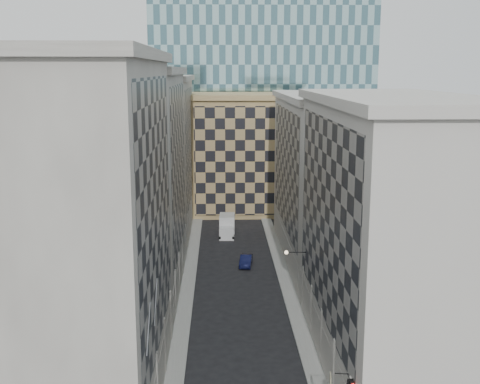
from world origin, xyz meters
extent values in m
cube|color=gray|center=(-5.25, 30.00, 0.07)|extent=(1.50, 100.00, 0.15)
cube|color=gray|center=(5.25, 30.00, 0.07)|extent=(1.50, 100.00, 0.15)
cube|color=gray|center=(-11.00, 11.00, 11.50)|extent=(10.00, 22.00, 23.00)
cube|color=gray|center=(-6.12, 11.00, 13.00)|extent=(0.25, 19.36, 18.00)
cube|color=gray|center=(-6.20, 11.00, 1.60)|extent=(0.45, 21.12, 3.20)
cube|color=gray|center=(-11.00, 11.00, 23.35)|extent=(10.80, 22.80, 0.70)
cylinder|color=gray|center=(-6.35, 8.25, 2.20)|extent=(0.90, 0.90, 4.40)
cylinder|color=gray|center=(-6.35, 13.75, 2.20)|extent=(0.90, 0.90, 4.40)
cylinder|color=gray|center=(-6.35, 19.25, 2.20)|extent=(0.90, 0.90, 4.40)
cube|color=gray|center=(-11.00, 33.00, 11.00)|extent=(10.00, 22.00, 22.00)
cube|color=gray|center=(-6.12, 33.00, 12.50)|extent=(0.25, 19.36, 17.00)
cube|color=gray|center=(-6.20, 33.00, 1.60)|extent=(0.45, 21.12, 3.20)
cube|color=gray|center=(-11.00, 33.00, 22.35)|extent=(10.80, 22.80, 0.70)
cylinder|color=gray|center=(-6.35, 24.75, 2.20)|extent=(0.90, 0.90, 4.40)
cylinder|color=gray|center=(-6.35, 30.25, 2.20)|extent=(0.90, 0.90, 4.40)
cylinder|color=gray|center=(-6.35, 35.75, 2.20)|extent=(0.90, 0.90, 4.40)
cylinder|color=gray|center=(-6.35, 41.25, 2.20)|extent=(0.90, 0.90, 4.40)
cube|color=gray|center=(-11.00, 55.00, 10.50)|extent=(10.00, 22.00, 21.00)
cube|color=gray|center=(-6.12, 55.00, 12.00)|extent=(0.25, 19.36, 16.00)
cube|color=gray|center=(-6.20, 55.00, 1.60)|extent=(0.45, 21.12, 3.20)
cube|color=gray|center=(-11.00, 55.00, 21.35)|extent=(10.80, 22.80, 0.70)
cylinder|color=gray|center=(-6.35, 46.75, 2.20)|extent=(0.90, 0.90, 4.40)
cylinder|color=gray|center=(-6.35, 52.25, 2.20)|extent=(0.90, 0.90, 4.40)
cylinder|color=gray|center=(-6.35, 57.75, 2.20)|extent=(0.90, 0.90, 4.40)
cylinder|color=gray|center=(-6.35, 63.25, 2.20)|extent=(0.90, 0.90, 4.40)
cube|color=beige|center=(11.00, 15.00, 10.00)|extent=(10.00, 26.00, 20.00)
cube|color=gray|center=(6.12, 15.00, 11.50)|extent=(0.25, 22.88, 15.00)
cube|color=beige|center=(6.20, 15.00, 1.60)|extent=(0.45, 24.96, 3.20)
cube|color=beige|center=(11.00, 15.00, 20.35)|extent=(10.80, 26.80, 0.70)
cylinder|color=beige|center=(6.35, 9.80, 2.20)|extent=(0.90, 0.90, 4.40)
cylinder|color=beige|center=(6.35, 15.00, 2.20)|extent=(0.90, 0.90, 4.40)
cylinder|color=beige|center=(6.35, 20.20, 2.20)|extent=(0.90, 0.90, 4.40)
cylinder|color=beige|center=(6.35, 25.40, 2.20)|extent=(0.90, 0.90, 4.40)
cube|color=beige|center=(11.00, 42.00, 9.50)|extent=(10.00, 28.00, 19.00)
cube|color=gray|center=(6.12, 42.00, 11.00)|extent=(0.25, 24.64, 14.00)
cube|color=beige|center=(6.20, 42.00, 1.60)|extent=(0.45, 26.88, 3.20)
cube|color=beige|center=(11.00, 42.00, 19.35)|extent=(10.80, 28.80, 0.70)
cube|color=#9C7A52|center=(2.00, 68.00, 9.00)|extent=(16.00, 14.00, 18.00)
cube|color=tan|center=(2.00, 60.90, 9.00)|extent=(15.20, 0.25, 16.50)
cube|color=#9C7A52|center=(2.00, 68.00, 18.40)|extent=(16.80, 14.80, 0.80)
cube|color=#302A25|center=(0.00, 82.00, 14.00)|extent=(6.00, 6.00, 28.00)
cube|color=#302A25|center=(0.00, 82.00, 28.70)|extent=(7.00, 7.00, 1.40)
cylinder|color=gray|center=(-5.90, 4.00, 8.00)|extent=(0.10, 2.33, 2.33)
cylinder|color=gray|center=(-5.90, 8.00, 8.00)|extent=(0.10, 2.33, 2.33)
cylinder|color=black|center=(5.10, 24.00, 6.20)|extent=(1.80, 0.08, 0.08)
sphere|color=#FFE5B2|center=(4.20, 24.00, 6.20)|extent=(0.36, 0.36, 0.36)
cube|color=silver|center=(-0.92, 50.44, 0.80)|extent=(2.05, 2.22, 1.61)
cube|color=silver|center=(-0.83, 52.77, 1.39)|extent=(2.18, 3.30, 2.77)
cylinder|color=black|center=(-1.84, 49.76, 0.40)|extent=(0.30, 0.81, 0.80)
cylinder|color=black|center=(-0.05, 49.70, 0.40)|extent=(0.30, 0.81, 0.80)
cylinder|color=black|center=(-1.68, 53.87, 0.40)|extent=(0.30, 0.81, 0.80)
cylinder|color=black|center=(0.11, 53.80, 0.40)|extent=(0.30, 0.81, 0.80)
imported|color=#0E1134|center=(1.19, 38.91, 0.63)|extent=(1.80, 3.96, 1.26)
cylinder|color=black|center=(5.60, 5.38, 4.24)|extent=(0.89, 0.18, 0.06)
cube|color=tan|center=(4.90, 5.38, 3.80)|extent=(0.17, 0.78, 0.77)
camera|label=1|loc=(-1.77, -28.09, 22.40)|focal=45.00mm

